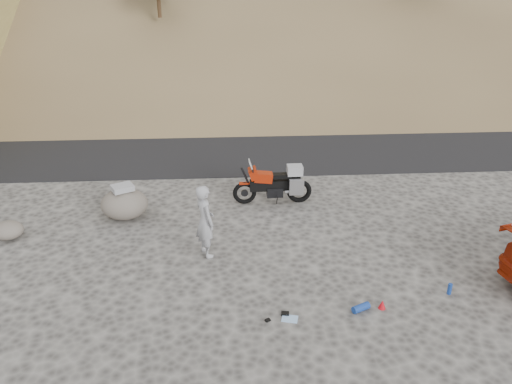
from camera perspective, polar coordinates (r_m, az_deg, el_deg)
ground at (r=11.71m, az=2.73°, el=-8.98°), size 140.00×140.00×0.00m
road at (r=19.79m, az=0.02°, el=5.72°), size 120.00×7.00×0.05m
motorcycle at (r=14.56m, az=2.32°, el=0.89°), size 2.33×0.69×1.39m
man at (r=12.37m, az=-5.66°, el=-7.04°), size 0.68×0.79×1.83m
boulder at (r=14.22m, az=-14.81°, el=-1.26°), size 1.54×1.41×1.02m
small_rock at (r=14.35m, az=-26.48°, el=-3.93°), size 0.82×0.75×0.46m
gear_blue_mat at (r=10.69m, az=11.90°, el=-12.81°), size 0.41×0.30×0.15m
gear_bottle at (r=11.67m, az=21.26°, el=-10.28°), size 0.12×0.12×0.25m
gear_funnel at (r=10.84m, az=14.23°, el=-12.35°), size 0.19×0.19×0.20m
gear_glove_a at (r=10.43m, az=3.35°, el=-13.70°), size 0.18×0.14×0.05m
gear_glove_b at (r=10.27m, az=1.35°, el=-14.43°), size 0.13×0.12×0.03m
gear_blue_cloth at (r=10.34m, az=3.88°, el=-14.25°), size 0.37×0.30×0.01m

